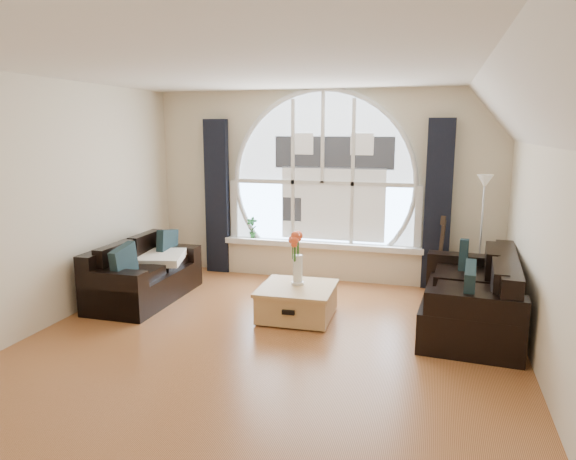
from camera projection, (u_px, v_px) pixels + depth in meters
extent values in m
cube|color=brown|center=(263.00, 351.00, 5.16)|extent=(5.00, 5.50, 0.01)
cube|color=silver|center=(260.00, 67.00, 4.64)|extent=(5.00, 5.50, 0.01)
cube|color=beige|center=(323.00, 186.00, 7.50)|extent=(5.00, 0.01, 2.70)
cube|color=beige|center=(62.00, 314.00, 2.30)|extent=(5.00, 0.01, 2.70)
cube|color=beige|center=(40.00, 206.00, 5.57)|extent=(0.01, 5.50, 2.70)
cube|color=beige|center=(554.00, 230.00, 4.23)|extent=(0.01, 5.50, 2.70)
cube|color=silver|center=(524.00, 104.00, 4.12)|extent=(0.92, 5.50, 0.72)
cube|color=silver|center=(323.00, 167.00, 7.42)|extent=(2.60, 0.06, 2.15)
cube|color=white|center=(321.00, 244.00, 7.56)|extent=(2.90, 0.22, 0.08)
cube|color=white|center=(322.00, 167.00, 7.39)|extent=(2.76, 0.08, 2.15)
cube|color=silver|center=(333.00, 176.00, 7.39)|extent=(1.70, 0.02, 1.50)
cube|color=black|center=(217.00, 197.00, 7.85)|extent=(0.35, 0.12, 2.30)
cube|color=black|center=(438.00, 205.00, 6.99)|extent=(0.35, 0.12, 2.30)
cube|color=black|center=(145.00, 269.00, 6.66)|extent=(0.82, 1.63, 0.73)
cube|color=black|center=(470.00, 293.00, 5.68)|extent=(1.06, 1.92, 0.82)
cube|color=#B08550|center=(297.00, 300.00, 6.04)|extent=(0.87, 0.87, 0.41)
cube|color=silver|center=(161.00, 258.00, 6.84)|extent=(0.67, 0.67, 0.10)
cube|color=white|center=(298.00, 252.00, 6.02)|extent=(0.24, 0.24, 0.70)
cube|color=#B2B2B2|center=(481.00, 238.00, 6.61)|extent=(0.24, 0.24, 1.60)
cube|color=brown|center=(441.00, 254.00, 6.89)|extent=(0.42, 0.35, 1.06)
imported|color=#1E6023|center=(252.00, 227.00, 7.81)|extent=(0.17, 0.12, 0.32)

